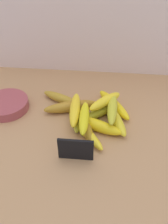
% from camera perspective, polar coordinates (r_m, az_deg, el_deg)
% --- Properties ---
extents(counter_top, '(1.10, 0.76, 0.03)m').
position_cam_1_polar(counter_top, '(0.89, -1.84, -3.86)').
color(counter_top, tan).
rests_on(counter_top, ground).
extents(back_wall, '(1.30, 0.02, 0.70)m').
position_cam_1_polar(back_wall, '(1.07, 0.44, 24.82)').
color(back_wall, beige).
rests_on(back_wall, ground).
extents(chalkboard_sign, '(0.11, 0.02, 0.08)m').
position_cam_1_polar(chalkboard_sign, '(0.75, -1.96, -9.00)').
color(chalkboard_sign, black).
rests_on(chalkboard_sign, counter_top).
extents(fruit_bowl, '(0.17, 0.17, 0.04)m').
position_cam_1_polar(fruit_bowl, '(0.99, -17.84, 1.68)').
color(fruit_bowl, '#9B424A').
rests_on(fruit_bowl, counter_top).
extents(banana_0, '(0.14, 0.14, 0.04)m').
position_cam_1_polar(banana_0, '(0.92, 4.37, 0.46)').
color(banana_0, gold).
rests_on(banana_0, counter_top).
extents(banana_1, '(0.11, 0.19, 0.04)m').
position_cam_1_polar(banana_1, '(0.89, 7.31, -1.51)').
color(banana_1, yellow).
rests_on(banana_1, counter_top).
extents(banana_2, '(0.05, 0.16, 0.03)m').
position_cam_1_polar(banana_2, '(0.89, -1.81, -1.27)').
color(banana_2, gold).
rests_on(banana_2, counter_top).
extents(banana_3, '(0.18, 0.11, 0.04)m').
position_cam_1_polar(banana_3, '(0.98, -5.21, 3.12)').
color(banana_3, '#AE8827').
rests_on(banana_3, counter_top).
extents(banana_4, '(0.21, 0.11, 0.04)m').
position_cam_1_polar(banana_4, '(0.93, -3.21, 1.31)').
color(banana_4, '#A97A24').
rests_on(banana_4, counter_top).
extents(banana_5, '(0.14, 0.19, 0.04)m').
position_cam_1_polar(banana_5, '(0.95, 7.05, 1.77)').
color(banana_5, yellow).
rests_on(banana_5, counter_top).
extents(banana_6, '(0.13, 0.15, 0.03)m').
position_cam_1_polar(banana_6, '(0.83, 0.93, -5.22)').
color(banana_6, yellow).
rests_on(banana_6, counter_top).
extents(banana_7, '(0.18, 0.10, 0.04)m').
position_cam_1_polar(banana_7, '(0.85, 3.17, -3.18)').
color(banana_7, yellow).
rests_on(banana_7, counter_top).
extents(banana_8, '(0.11, 0.18, 0.04)m').
position_cam_1_polar(banana_8, '(0.86, 0.05, -2.95)').
color(banana_8, '#AA7F1E').
rests_on(banana_8, counter_top).
extents(banana_9, '(0.05, 0.19, 0.04)m').
position_cam_1_polar(banana_9, '(0.87, -2.14, 0.62)').
color(banana_9, yellow).
rests_on(banana_9, banana_2).
extents(banana_10, '(0.04, 0.18, 0.04)m').
position_cam_1_polar(banana_10, '(0.87, 6.72, 0.93)').
color(banana_10, gold).
rests_on(banana_10, banana_1).
extents(banana_11, '(0.13, 0.13, 0.04)m').
position_cam_1_polar(banana_11, '(0.90, 5.00, 2.53)').
color(banana_11, yellow).
rests_on(banana_11, banana_0).
extents(banana_12, '(0.04, 0.17, 0.03)m').
position_cam_1_polar(banana_12, '(0.83, 0.04, -1.39)').
color(banana_12, yellow).
rests_on(banana_12, banana_8).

